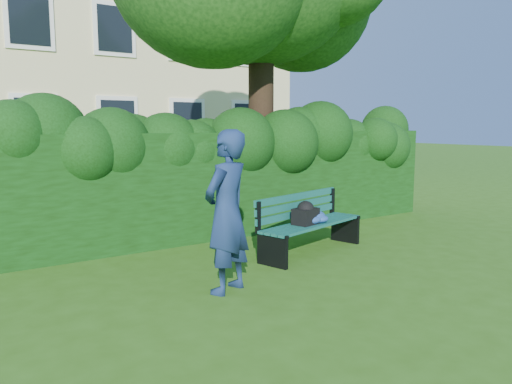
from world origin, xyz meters
TOP-DOWN VIEW (x-y plane):
  - ground at (0.00, 0.00)m, footprint 80.00×80.00m
  - apartment_building at (-0.00, 13.99)m, footprint 16.00×8.08m
  - hedge at (0.00, 2.20)m, footprint 10.00×1.00m
  - park_bench at (0.73, 0.26)m, footprint 2.08×1.05m
  - man_reading at (-1.19, -0.55)m, footprint 0.81×0.69m

SIDE VIEW (x-z plane):
  - ground at x=0.00m, z-range 0.00..0.00m
  - park_bench at x=0.73m, z-range 0.06..0.95m
  - hedge at x=0.00m, z-range 0.00..1.80m
  - man_reading at x=-1.19m, z-range 0.00..1.88m
  - apartment_building at x=0.00m, z-range 0.00..12.00m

